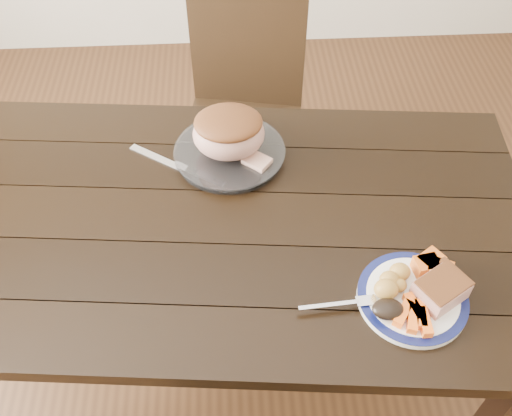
{
  "coord_description": "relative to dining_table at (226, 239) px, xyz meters",
  "views": [
    {
      "loc": [
        0.03,
        -0.96,
        1.87
      ],
      "look_at": [
        0.08,
        -0.02,
        0.8
      ],
      "focal_mm": 40.0,
      "sensor_mm": 36.0,
      "label": 1
    }
  ],
  "objects": [
    {
      "name": "plate_rim",
      "position": [
        0.42,
        -0.28,
        0.11
      ],
      "size": [
        0.25,
        0.25,
        0.02
      ],
      "primitive_type": "torus",
      "color": "#0D1345",
      "rests_on": "dinner_plate"
    },
    {
      "name": "chair_far",
      "position": [
        0.08,
        0.74,
        -0.13
      ],
      "size": [
        0.49,
        0.5,
        0.93
      ],
      "rotation": [
        0.0,
        0.0,
        2.96
      ],
      "color": "black",
      "rests_on": "ground"
    },
    {
      "name": "roasted_potatoes",
      "position": [
        0.38,
        -0.25,
        0.13
      ],
      "size": [
        0.09,
        0.09,
        0.05
      ],
      "color": "gold",
      "rests_on": "dinner_plate"
    },
    {
      "name": "carving_knife",
      "position": [
        -0.08,
        0.16,
        0.1
      ],
      "size": [
        0.28,
        0.2,
        0.01
      ],
      "rotation": [
        0.0,
        0.0,
        -0.6
      ],
      "color": "silver",
      "rests_on": "dining_table"
    },
    {
      "name": "pumpkin_wedges",
      "position": [
        0.48,
        -0.21,
        0.13
      ],
      "size": [
        0.09,
        0.09,
        0.04
      ],
      "color": "orange",
      "rests_on": "dinner_plate"
    },
    {
      "name": "dark_mushroom",
      "position": [
        0.35,
        -0.32,
        0.13
      ],
      "size": [
        0.07,
        0.05,
        0.03
      ],
      "primitive_type": "ellipsoid",
      "color": "black",
      "rests_on": "dinner_plate"
    },
    {
      "name": "serving_platter",
      "position": [
        0.02,
        0.23,
        0.1
      ],
      "size": [
        0.31,
        0.31,
        0.02
      ],
      "primitive_type": "cylinder",
      "color": "white",
      "rests_on": "dining_table"
    },
    {
      "name": "fork",
      "position": [
        0.26,
        -0.29,
        0.11
      ],
      "size": [
        0.18,
        0.03,
        0.0
      ],
      "rotation": [
        0.0,
        0.0,
        0.08
      ],
      "color": "silver",
      "rests_on": "dinner_plate"
    },
    {
      "name": "dining_table",
      "position": [
        0.0,
        0.0,
        0.0
      ],
      "size": [
        1.68,
        1.05,
        0.75
      ],
      "rotation": [
        0.0,
        0.0,
        -0.09
      ],
      "color": "black",
      "rests_on": "ground"
    },
    {
      "name": "carrot_batons",
      "position": [
        0.41,
        -0.34,
        0.12
      ],
      "size": [
        0.08,
        0.11,
        0.02
      ],
      "color": "orange",
      "rests_on": "dinner_plate"
    },
    {
      "name": "pork_slice",
      "position": [
        0.48,
        -0.28,
        0.14
      ],
      "size": [
        0.14,
        0.13,
        0.05
      ],
      "primitive_type": "cube",
      "rotation": [
        0.0,
        0.0,
        0.55
      ],
      "color": "tan",
      "rests_on": "dinner_plate"
    },
    {
      "name": "cut_slice",
      "position": [
        0.09,
        0.17,
        0.12
      ],
      "size": [
        0.09,
        0.09,
        0.02
      ],
      "primitive_type": "cube",
      "rotation": [
        0.0,
        0.0,
        -0.67
      ],
      "color": "tan",
      "rests_on": "serving_platter"
    },
    {
      "name": "ground",
      "position": [
        0.0,
        0.0,
        -0.66
      ],
      "size": [
        4.0,
        4.0,
        0.0
      ],
      "primitive_type": "plane",
      "color": "#472B16",
      "rests_on": "ground"
    },
    {
      "name": "roast_joint",
      "position": [
        0.02,
        0.23,
        0.17
      ],
      "size": [
        0.2,
        0.17,
        0.13
      ],
      "primitive_type": "ellipsoid",
      "color": "tan",
      "rests_on": "serving_platter"
    },
    {
      "name": "dinner_plate",
      "position": [
        0.42,
        -0.28,
        0.1
      ],
      "size": [
        0.25,
        0.25,
        0.02
      ],
      "primitive_type": "cylinder",
      "color": "white",
      "rests_on": "dining_table"
    }
  ]
}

